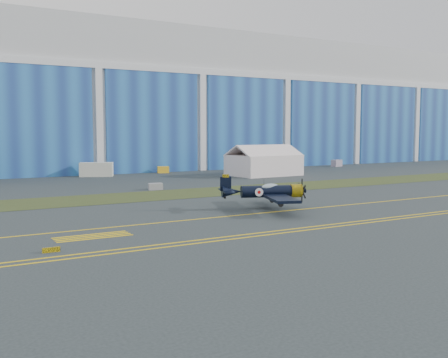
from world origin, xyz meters
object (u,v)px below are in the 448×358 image
warbird (267,191)px  tug (163,170)px  shipping_container (96,169)px  tent (264,160)px

warbird → tug: (9.92, 50.15, -1.28)m
shipping_container → tug: bearing=27.7°
warbird → shipping_container: warbird is taller
tug → warbird: bearing=-82.8°
warbird → shipping_container: bearing=114.2°
warbird → shipping_container: (-3.84, 48.95, -0.65)m
tent → tug: 20.38m
tent → shipping_container: 30.95m
tent → shipping_container: (-27.90, 13.31, -1.60)m
warbird → shipping_container: 49.10m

